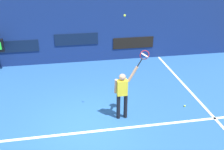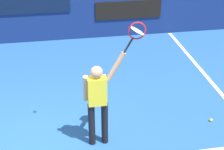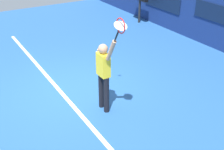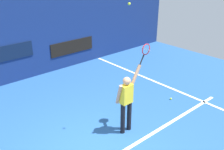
# 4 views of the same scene
# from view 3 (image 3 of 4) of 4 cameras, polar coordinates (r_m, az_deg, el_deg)

# --- Properties ---
(ground_plane) EXTENTS (18.00, 18.00, 0.00)m
(ground_plane) POSITION_cam_3_polar(r_m,az_deg,el_deg) (8.10, -7.68, -2.65)
(ground_plane) COLOR #23518C
(sponsor_banner_center) EXTENTS (2.20, 0.03, 0.60)m
(sponsor_banner_center) POSITION_cam_3_polar(r_m,az_deg,el_deg) (10.83, 20.17, 11.05)
(sponsor_banner_center) COLOR #0C1933
(sponsor_banner_portside) EXTENTS (2.20, 0.03, 0.60)m
(sponsor_banner_portside) POSITION_cam_3_polar(r_m,az_deg,el_deg) (12.90, 9.70, 13.82)
(sponsor_banner_portside) COLOR #0C1933
(court_baseline) EXTENTS (10.00, 0.10, 0.01)m
(court_baseline) POSITION_cam_3_polar(r_m,az_deg,el_deg) (7.99, -9.96, -3.26)
(court_baseline) COLOR white
(court_baseline) RESTS_ON ground_plane
(tennis_player) EXTENTS (0.77, 0.31, 1.94)m
(tennis_player) POSITION_cam_3_polar(r_m,az_deg,el_deg) (6.70, -1.62, 0.58)
(tennis_player) COLOR black
(tennis_player) RESTS_ON ground_plane
(tennis_racket) EXTENTS (0.44, 0.27, 0.61)m
(tennis_racket) POSITION_cam_3_polar(r_m,az_deg,el_deg) (5.67, 1.59, 9.34)
(tennis_racket) COLOR black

